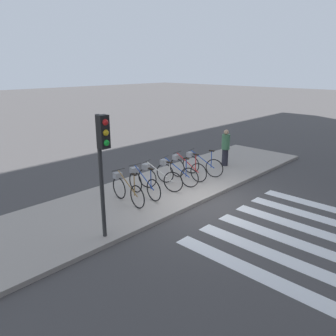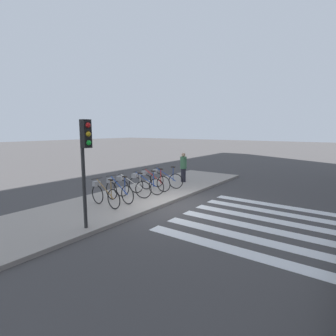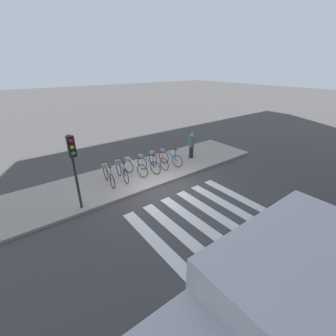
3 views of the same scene
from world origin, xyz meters
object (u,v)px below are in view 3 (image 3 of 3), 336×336
(parked_bicycle_3, at_px, (147,163))
(traffic_light, at_px, (73,158))
(parked_bicycle_0, at_px, (108,175))
(parked_bicycle_5, at_px, (169,157))
(parked_bicycle_2, at_px, (134,167))
(truck, at_px, (281,306))
(parked_bicycle_4, at_px, (157,160))
(parked_bicycle_1, at_px, (121,171))
(pedestrian, at_px, (191,145))

(parked_bicycle_3, height_order, traffic_light, traffic_light)
(parked_bicycle_0, xyz_separation_m, traffic_light, (-1.73, -1.37, 1.73))
(parked_bicycle_5, distance_m, traffic_light, 5.88)
(parked_bicycle_0, xyz_separation_m, parked_bicycle_2, (1.45, 0.09, 0.00))
(parked_bicycle_2, height_order, parked_bicycle_3, same)
(parked_bicycle_3, xyz_separation_m, truck, (-2.57, -8.57, 0.87))
(truck, bearing_deg, parked_bicycle_3, 73.31)
(parked_bicycle_4, bearing_deg, parked_bicycle_1, -177.64)
(parked_bicycle_0, xyz_separation_m, truck, (-0.34, -8.56, 0.87))
(parked_bicycle_3, xyz_separation_m, pedestrian, (3.23, 0.06, 0.35))
(parked_bicycle_0, bearing_deg, pedestrian, 0.73)
(parked_bicycle_0, distance_m, pedestrian, 5.47)
(parked_bicycle_3, height_order, pedestrian, pedestrian)
(parked_bicycle_2, relative_size, pedestrian, 1.06)
(truck, bearing_deg, parked_bicycle_2, 78.27)
(pedestrian, bearing_deg, parked_bicycle_4, 178.54)
(parked_bicycle_2, xyz_separation_m, pedestrian, (4.01, -0.02, 0.35))
(parked_bicycle_4, distance_m, parked_bicycle_5, 0.76)
(pedestrian, xyz_separation_m, traffic_light, (-7.19, -1.44, 1.38))
(parked_bicycle_1, distance_m, parked_bicycle_3, 1.51)
(parked_bicycle_3, relative_size, parked_bicycle_5, 1.00)
(parked_bicycle_0, height_order, truck, truck)
(parked_bicycle_5, bearing_deg, truck, -115.27)
(parked_bicycle_0, relative_size, truck, 0.33)
(parked_bicycle_1, xyz_separation_m, truck, (-1.06, -8.60, 0.87))
(parked_bicycle_3, bearing_deg, truck, -106.69)
(parked_bicycle_1, xyz_separation_m, parked_bicycle_5, (2.99, -0.02, 0.00))
(traffic_light, bearing_deg, parked_bicycle_3, 19.20)
(parked_bicycle_0, relative_size, parked_bicycle_3, 1.02)
(parked_bicycle_0, bearing_deg, truck, -92.30)
(parked_bicycle_0, bearing_deg, parked_bicycle_4, 2.57)
(parked_bicycle_4, xyz_separation_m, traffic_light, (-4.69, -1.50, 1.73))
(truck, distance_m, traffic_light, 7.37)
(truck, distance_m, pedestrian, 10.41)
(pedestrian, bearing_deg, parked_bicycle_2, 179.69)
(parked_bicycle_2, bearing_deg, parked_bicycle_3, -6.13)
(parked_bicycle_2, bearing_deg, truck, -101.73)
(pedestrian, bearing_deg, traffic_light, -168.68)
(parked_bicycle_1, height_order, traffic_light, traffic_light)
(parked_bicycle_1, xyz_separation_m, traffic_light, (-2.45, -1.41, 1.73))
(parked_bicycle_0, xyz_separation_m, parked_bicycle_5, (3.71, 0.03, 0.00))
(parked_bicycle_5, relative_size, traffic_light, 0.55)
(parked_bicycle_3, height_order, truck, truck)
(parked_bicycle_1, distance_m, parked_bicycle_5, 2.99)
(pedestrian, relative_size, traffic_light, 0.51)
(parked_bicycle_2, distance_m, parked_bicycle_3, 0.78)
(parked_bicycle_0, height_order, parked_bicycle_4, same)
(pedestrian, bearing_deg, parked_bicycle_1, -179.65)
(parked_bicycle_2, relative_size, parked_bicycle_4, 0.96)
(parked_bicycle_5, bearing_deg, parked_bicycle_0, -179.61)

